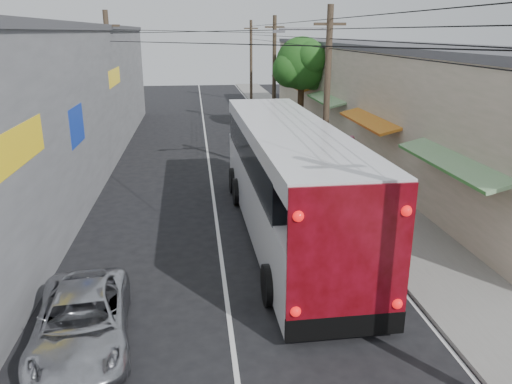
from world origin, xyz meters
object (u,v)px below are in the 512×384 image
at_px(jeepney, 82,321).
at_px(parked_car_far, 261,119).
at_px(pedestrian_far, 375,186).
at_px(parked_suv, 277,145).
at_px(parked_car_mid, 285,140).
at_px(coach_bus, 287,178).
at_px(pedestrian_near, 351,150).

relative_size(jeepney, parked_car_far, 1.07).
xyz_separation_m(jeepney, pedestrian_far, (9.82, 8.12, 0.34)).
xyz_separation_m(jeepney, parked_suv, (7.19, 16.60, 0.22)).
bearing_deg(parked_car_mid, coach_bus, -101.07).
bearing_deg(pedestrian_far, parked_suv, -59.60).
bearing_deg(jeepney, pedestrian_far, 33.08).
height_order(parked_car_far, pedestrian_near, pedestrian_near).
bearing_deg(pedestrian_near, parked_suv, -29.60).
bearing_deg(parked_suv, pedestrian_near, -31.86).
bearing_deg(parked_suv, pedestrian_far, -75.52).
height_order(parked_car_mid, pedestrian_near, pedestrian_near).
height_order(jeepney, pedestrian_near, pedestrian_near).
bearing_deg(parked_car_far, jeepney, -110.02).
xyz_separation_m(jeepney, parked_car_mid, (7.99, 18.60, 0.09)).
relative_size(parked_car_far, pedestrian_near, 2.62).
distance_m(coach_bus, parked_suv, 10.63).
relative_size(parked_car_mid, parked_car_far, 0.99).
relative_size(jeepney, pedestrian_far, 2.68).
relative_size(coach_bus, parked_car_far, 3.23).
height_order(parked_suv, pedestrian_far, pedestrian_far).
relative_size(jeepney, parked_car_mid, 1.08).
distance_m(parked_car_mid, pedestrian_near, 4.91).
height_order(parked_car_far, pedestrian_far, pedestrian_far).
relative_size(pedestrian_near, pedestrian_far, 0.96).
distance_m(coach_bus, parked_car_far, 20.29).
height_order(coach_bus, pedestrian_far, coach_bus).
relative_size(parked_suv, pedestrian_near, 3.62).
distance_m(parked_car_far, pedestrian_far, 18.32).
relative_size(coach_bus, jeepney, 3.02).
height_order(parked_car_mid, pedestrian_far, pedestrian_far).
bearing_deg(parked_car_mid, parked_suv, -113.00).
height_order(jeepney, pedestrian_far, pedestrian_far).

